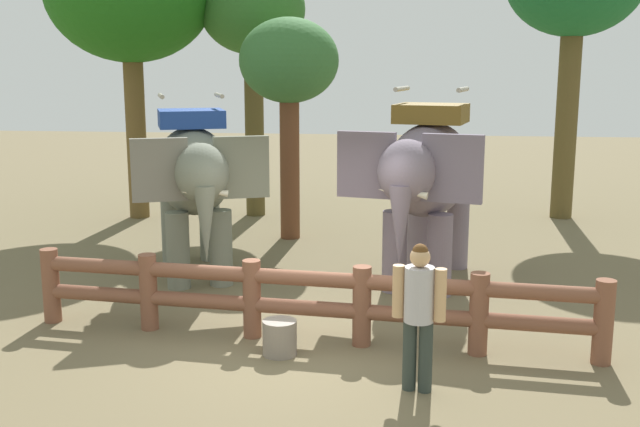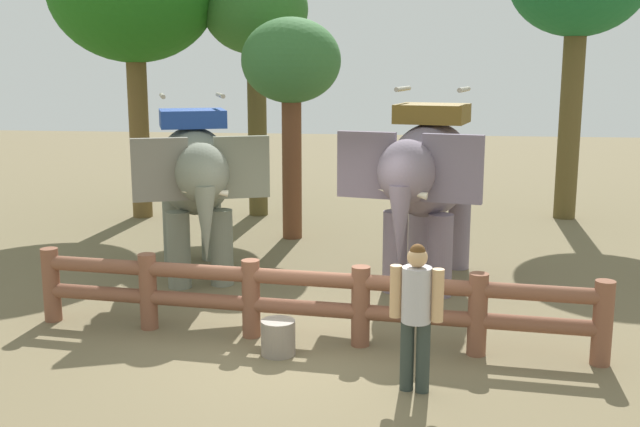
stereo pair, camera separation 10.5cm
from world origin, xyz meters
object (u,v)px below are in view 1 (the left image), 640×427
object	(u,v)px
tree_far_right	(289,68)
feed_bucket	(280,338)
elephant_near_left	(194,176)
tourist_woman_in_black	(419,307)
log_fence	(306,297)
tree_back_center	(253,17)
elephant_center	(427,175)

from	to	relation	value
tree_far_right	feed_bucket	distance (m)	7.27
tree_far_right	elephant_near_left	bearing A→B (deg)	-110.07
elephant_near_left	tourist_woman_in_black	world-z (taller)	elephant_near_left
elephant_near_left	tree_far_right	bearing A→B (deg)	69.93
log_fence	tree_back_center	xyz separation A→B (m)	(-2.34, 8.25, 4.03)
tourist_woman_in_black	feed_bucket	world-z (taller)	tourist_woman_in_black
feed_bucket	tree_back_center	bearing A→B (deg)	103.37
log_fence	feed_bucket	bearing A→B (deg)	-117.44
tourist_woman_in_black	tree_back_center	xyz separation A→B (m)	(-3.77, 9.62, 3.66)
log_fence	tree_far_right	xyz separation A→B (m)	(-1.14, 5.92, 2.90)
log_fence	elephant_center	bearing A→B (deg)	61.54
tourist_woman_in_black	tree_far_right	world-z (taller)	tree_far_right
log_fence	tourist_woman_in_black	distance (m)	2.02
log_fence	tree_back_center	world-z (taller)	tree_back_center
elephant_center	tree_far_right	world-z (taller)	tree_far_right
elephant_center	tree_far_right	size ratio (longest dim) A/B	0.85
elephant_center	log_fence	bearing A→B (deg)	-118.46
tourist_woman_in_black	tree_far_right	distance (m)	8.14
tourist_woman_in_black	tree_far_right	bearing A→B (deg)	109.40
elephant_near_left	tree_back_center	world-z (taller)	tree_back_center
elephant_near_left	tree_back_center	bearing A→B (deg)	90.81
elephant_center	tourist_woman_in_black	distance (m)	4.37
elephant_near_left	feed_bucket	size ratio (longest dim) A/B	8.34
elephant_center	feed_bucket	bearing A→B (deg)	-118.31
elephant_near_left	feed_bucket	world-z (taller)	elephant_near_left
tourist_woman_in_black	elephant_near_left	bearing A→B (deg)	131.30
elephant_center	tourist_woman_in_black	xyz separation A→B (m)	(-0.15, -4.29, -0.83)
elephant_near_left	elephant_center	bearing A→B (deg)	1.19
tree_back_center	feed_bucket	distance (m)	10.02
elephant_near_left	log_fence	bearing A→B (deg)	-51.36
log_fence	feed_bucket	xyz separation A→B (m)	(-0.26, -0.51, -0.38)
log_fence	elephant_center	world-z (taller)	elephant_center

